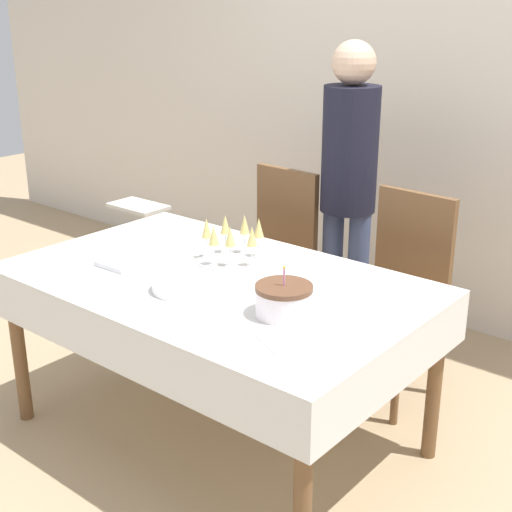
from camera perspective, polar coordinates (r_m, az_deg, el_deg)
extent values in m
plane|color=tan|center=(3.23, -3.00, -14.12)|extent=(12.00, 12.00, 0.00)
cube|color=silver|center=(4.15, 13.53, 13.07)|extent=(8.00, 0.05, 2.70)
cube|color=white|center=(2.88, -3.25, -2.02)|extent=(1.67, 1.02, 0.03)
cube|color=white|center=(2.92, -3.22, -3.66)|extent=(1.70, 1.05, 0.21)
cylinder|color=brown|center=(3.33, -18.47, -6.93)|extent=(0.06, 0.06, 0.71)
cylinder|color=brown|center=(2.34, 3.76, -18.37)|extent=(0.06, 0.06, 0.71)
cylinder|color=brown|center=(3.83, -7.10, -2.49)|extent=(0.06, 0.06, 0.71)
cylinder|color=brown|center=(3.00, 14.11, -9.60)|extent=(0.06, 0.06, 0.71)
cube|color=brown|center=(3.75, 0.49, -1.27)|extent=(0.44, 0.44, 0.04)
cube|color=brown|center=(3.80, 2.47, 3.30)|extent=(0.40, 0.06, 0.50)
cylinder|color=brown|center=(3.61, 0.65, -6.21)|extent=(0.04, 0.04, 0.43)
cylinder|color=brown|center=(3.84, -3.33, -4.59)|extent=(0.04, 0.04, 0.43)
cylinder|color=brown|center=(3.86, 4.27, -4.48)|extent=(0.04, 0.04, 0.43)
cylinder|color=brown|center=(4.07, 0.33, -3.07)|extent=(0.04, 0.04, 0.43)
cube|color=brown|center=(3.36, 10.49, -4.17)|extent=(0.45, 0.45, 0.04)
cube|color=brown|center=(3.42, 12.53, 0.95)|extent=(0.40, 0.06, 0.50)
cylinder|color=brown|center=(3.25, 11.15, -9.79)|extent=(0.04, 0.04, 0.43)
cylinder|color=brown|center=(3.42, 6.04, -7.87)|extent=(0.04, 0.04, 0.43)
cylinder|color=brown|center=(3.53, 14.33, -7.55)|extent=(0.04, 0.04, 0.43)
cylinder|color=brown|center=(3.69, 9.46, -5.91)|extent=(0.04, 0.04, 0.43)
cylinder|color=white|center=(2.53, 2.23, -3.73)|extent=(0.20, 0.20, 0.09)
cylinder|color=brown|center=(2.50, 2.25, -2.55)|extent=(0.21, 0.21, 0.02)
cylinder|color=pink|center=(2.49, 2.26, -1.72)|extent=(0.01, 0.01, 0.06)
sphere|color=#F9CC4C|center=(2.48, 2.28, -0.91)|extent=(0.01, 0.01, 0.01)
cylinder|color=silver|center=(3.07, -1.84, -0.27)|extent=(0.32, 0.32, 0.01)
cylinder|color=silver|center=(2.98, -0.33, -0.75)|extent=(0.05, 0.05, 0.00)
cylinder|color=silver|center=(2.97, -0.33, 0.05)|extent=(0.01, 0.01, 0.08)
cone|color=#E0CC72|center=(2.94, -0.33, 1.61)|extent=(0.04, 0.04, 0.08)
cylinder|color=silver|center=(3.09, 0.22, 0.00)|extent=(0.05, 0.05, 0.00)
cylinder|color=silver|center=(3.08, 0.22, 0.78)|extent=(0.01, 0.01, 0.08)
cone|color=#E0CC72|center=(3.05, 0.23, 2.29)|extent=(0.04, 0.04, 0.08)
cylinder|color=silver|center=(3.14, -0.91, 0.32)|extent=(0.05, 0.05, 0.00)
cylinder|color=silver|center=(3.13, -0.91, 1.09)|extent=(0.01, 0.01, 0.08)
cone|color=#E0CC72|center=(3.10, -0.92, 2.57)|extent=(0.04, 0.04, 0.08)
cylinder|color=silver|center=(3.14, -2.44, 0.32)|extent=(0.05, 0.05, 0.00)
cylinder|color=silver|center=(3.13, -2.45, 1.09)|extent=(0.01, 0.01, 0.08)
cone|color=#E0CC72|center=(3.10, -2.47, 2.57)|extent=(0.04, 0.04, 0.08)
cylinder|color=silver|center=(3.09, -3.92, -0.03)|extent=(0.05, 0.05, 0.00)
cylinder|color=silver|center=(3.08, -3.94, 0.75)|extent=(0.01, 0.01, 0.08)
cone|color=#E0CC72|center=(3.05, -3.98, 2.25)|extent=(0.04, 0.04, 0.08)
cylinder|color=silver|center=(3.00, -3.35, -0.65)|extent=(0.05, 0.05, 0.00)
cylinder|color=silver|center=(2.99, -3.37, 0.15)|extent=(0.01, 0.01, 0.08)
cone|color=#E0CC72|center=(2.96, -3.40, 1.70)|extent=(0.04, 0.04, 0.08)
cylinder|color=silver|center=(2.98, -2.06, -0.76)|extent=(0.05, 0.05, 0.00)
cylinder|color=silver|center=(2.97, -2.07, 0.05)|extent=(0.01, 0.01, 0.08)
cone|color=#E0CC72|center=(2.94, -2.09, 1.60)|extent=(0.04, 0.04, 0.08)
cylinder|color=white|center=(2.76, -5.84, -2.67)|extent=(0.24, 0.24, 0.01)
cylinder|color=white|center=(2.76, -5.84, -2.53)|extent=(0.24, 0.24, 0.01)
cylinder|color=white|center=(2.76, -5.85, -2.40)|extent=(0.24, 0.24, 0.01)
cylinder|color=white|center=(2.76, -5.85, -2.26)|extent=(0.24, 0.24, 0.01)
cylinder|color=white|center=(2.75, -5.86, -2.13)|extent=(0.24, 0.24, 0.01)
cylinder|color=white|center=(2.75, -5.86, -1.99)|extent=(0.24, 0.24, 0.01)
cylinder|color=white|center=(2.75, -5.87, -1.86)|extent=(0.24, 0.24, 0.01)
cube|color=silver|center=(2.39, 0.13, -6.39)|extent=(0.28, 0.14, 0.00)
cube|color=silver|center=(3.03, -11.38, -0.80)|extent=(0.17, 0.06, 0.02)
cube|color=white|center=(3.12, -8.86, -0.12)|extent=(0.15, 0.15, 0.01)
cylinder|color=#3F4C72|center=(3.84, 6.05, -1.79)|extent=(0.11, 0.11, 0.79)
cylinder|color=#3F4C72|center=(3.76, 8.08, -2.35)|extent=(0.11, 0.11, 0.79)
cylinder|color=black|center=(3.60, 7.53, 8.43)|extent=(0.28, 0.28, 0.62)
sphere|color=#D8B293|center=(3.54, 7.84, 15.08)|extent=(0.21, 0.21, 0.21)
cube|color=brown|center=(4.20, -8.27, 2.28)|extent=(0.30, 0.30, 0.03)
cube|color=silver|center=(4.09, -9.40, 3.95)|extent=(0.33, 0.20, 0.02)
cylinder|color=brown|center=(4.30, -10.16, -1.39)|extent=(0.03, 0.03, 0.54)
cylinder|color=brown|center=(4.14, -8.17, -2.10)|extent=(0.03, 0.03, 0.54)
cylinder|color=brown|center=(4.43, -8.01, -0.60)|extent=(0.03, 0.03, 0.54)
cylinder|color=brown|center=(4.28, -6.01, -1.26)|extent=(0.03, 0.03, 0.54)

